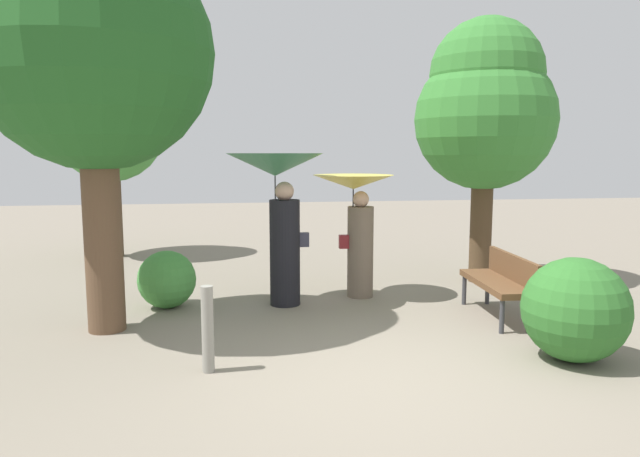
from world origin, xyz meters
name	(u,v)px	position (x,y,z in m)	size (l,w,h in m)	color
ground_plane	(373,378)	(0.00, 0.00, 0.00)	(40.00, 40.00, 0.00)	gray
person_left	(278,194)	(-0.66, 2.84, 1.58)	(1.35, 1.35, 2.15)	black
person_right	(356,211)	(0.51, 3.14, 1.30)	(1.19, 1.19, 1.83)	#6B5B4C
park_bench	(501,279)	(2.16, 1.76, 0.51)	(0.58, 1.53, 0.83)	#38383D
tree_near_left	(93,27)	(-2.84, 1.98, 3.57)	(2.75, 2.75, 5.30)	brown
tree_near_right	(485,106)	(2.80, 3.85, 2.90)	(2.28, 2.28, 4.32)	#4C3823
tree_mid_left	(109,117)	(-3.75, 7.25, 2.88)	(2.21, 2.21, 4.26)	#4C3823
bush_path_left	(167,279)	(-2.23, 2.92, 0.40)	(0.81, 0.81, 0.81)	#428C3D
bush_path_right	(575,310)	(2.18, 0.15, 0.54)	(1.09, 1.09, 1.09)	#2D6B28
path_marker_post	(208,329)	(-1.57, 0.40, 0.43)	(0.12, 0.12, 0.87)	gray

